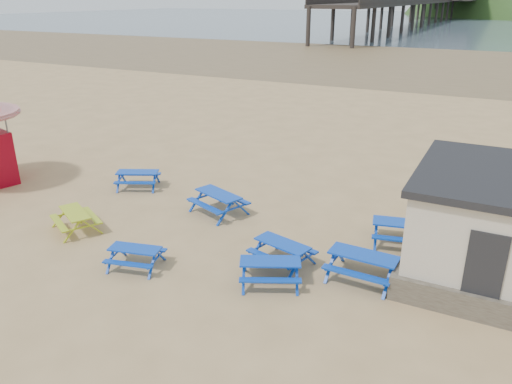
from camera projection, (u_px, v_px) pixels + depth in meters
The scene contains 12 objects.
ground at pixel (207, 226), 17.74m from camera, with size 400.00×400.00×0.00m, color tan.
wet_sand at pixel (438, 60), 63.34m from camera, with size 400.00×400.00×0.00m, color olive.
sea at pixel (492, 21), 158.69m from camera, with size 400.00×400.00×0.00m, color #4C606D.
picnic_table_blue_a at pixel (138, 180), 21.18m from camera, with size 2.15×2.00×0.72m.
picnic_table_blue_b at pixel (219, 203), 18.66m from camera, with size 2.36×2.14×0.81m.
picnic_table_blue_c at pixel (402, 233), 16.31m from camera, with size 2.21×1.93×0.80m.
picnic_table_blue_d at pixel (136, 257), 14.96m from camera, with size 1.79×1.57×0.64m.
picnic_table_blue_e at pixel (363, 267), 14.29m from camera, with size 1.99×1.63×0.81m.
picnic_table_blue_f at pixel (270, 272), 14.12m from camera, with size 2.13×1.98×0.72m.
picnic_table_yellow at pixel (76, 221), 17.31m from camera, with size 2.13×2.00×0.71m.
pier at pixel (439, 2), 171.10m from camera, with size 24.00×220.00×39.29m.
picnic_table_blue_g at pixel (282, 253), 15.12m from camera, with size 2.02×1.78×0.72m.
Camera 1 is at (8.84, -13.51, 7.64)m, focal length 35.00 mm.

